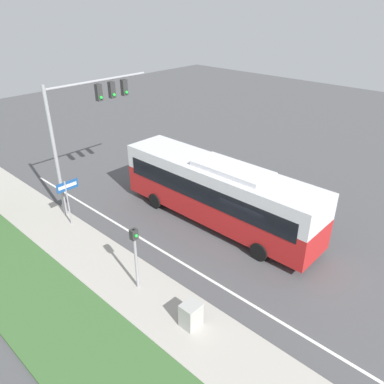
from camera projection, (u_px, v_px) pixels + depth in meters
name	position (u px, v px, depth m)	size (l,w,h in m)	color
ground_plane	(249.00, 241.00, 19.10)	(80.00, 80.00, 0.00)	#4C4C4F
sidewalk	(160.00, 305.00, 15.05)	(2.80, 80.00, 0.12)	#ADA89E
grass_verge	(92.00, 355.00, 12.98)	(3.60, 80.00, 0.10)	#3D6633
lane_divider_near	(203.00, 275.00, 16.77)	(0.14, 30.00, 0.01)	silver
bus	(218.00, 190.00, 19.86)	(2.75, 11.72, 3.60)	red
signal_gantry	(86.00, 116.00, 20.19)	(6.40, 0.41, 7.34)	#939399
pedestrian_signal	(135.00, 250.00, 15.04)	(0.28, 0.34, 3.01)	#939399
street_sign	(68.00, 194.00, 19.60)	(1.22, 0.08, 2.68)	#939399
utility_cabinet	(191.00, 315.00, 13.87)	(0.72, 0.62, 0.99)	#A8A8A3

